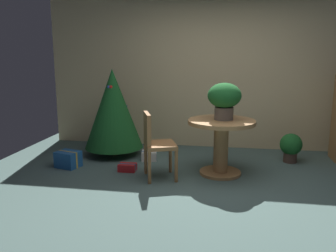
{
  "coord_description": "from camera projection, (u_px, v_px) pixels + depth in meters",
  "views": [
    {
      "loc": [
        0.15,
        -3.97,
        1.61
      ],
      "look_at": [
        -0.57,
        0.34,
        0.72
      ],
      "focal_mm": 37.6,
      "sensor_mm": 36.0,
      "label": 1
    }
  ],
  "objects": [
    {
      "name": "holiday_tree",
      "position": [
        113.0,
        109.0,
        5.62
      ],
      "size": [
        0.93,
        0.93,
        1.4
      ],
      "color": "brown",
      "rests_on": "ground_plane"
    },
    {
      "name": "gift_box_blue",
      "position": [
        68.0,
        159.0,
        5.12
      ],
      "size": [
        0.38,
        0.34,
        0.24
      ],
      "color": "#1E569E",
      "rests_on": "ground_plane"
    },
    {
      "name": "back_wall_panel",
      "position": [
        219.0,
        73.0,
        6.05
      ],
      "size": [
        6.0,
        0.1,
        2.6
      ],
      "primitive_type": "cube",
      "color": "beige",
      "rests_on": "ground_plane"
    },
    {
      "name": "wooden_chair_left",
      "position": [
        155.0,
        141.0,
        4.58
      ],
      "size": [
        0.52,
        0.55,
        0.88
      ],
      "color": "#9E6B3D",
      "rests_on": "ground_plane"
    },
    {
      "name": "gift_box_red",
      "position": [
        127.0,
        167.0,
        4.95
      ],
      "size": [
        0.25,
        0.17,
        0.11
      ],
      "color": "red",
      "rests_on": "ground_plane"
    },
    {
      "name": "potted_plant",
      "position": [
        291.0,
        146.0,
        5.33
      ],
      "size": [
        0.33,
        0.33,
        0.44
      ],
      "color": "#4C382D",
      "rests_on": "ground_plane"
    },
    {
      "name": "round_dining_table",
      "position": [
        221.0,
        138.0,
        4.74
      ],
      "size": [
        0.91,
        0.91,
        0.76
      ],
      "color": "#B27F4C",
      "rests_on": "ground_plane"
    },
    {
      "name": "ground_plane",
      "position": [
        211.0,
        193.0,
        4.18
      ],
      "size": [
        6.6,
        6.6,
        0.0
      ],
      "primitive_type": "plane",
      "color": "#4C6660"
    },
    {
      "name": "gift_box_cream",
      "position": [
        149.0,
        156.0,
        5.47
      ],
      "size": [
        0.26,
        0.26,
        0.14
      ],
      "color": "silver",
      "rests_on": "ground_plane"
    },
    {
      "name": "flower_vase",
      "position": [
        224.0,
        98.0,
        4.66
      ],
      "size": [
        0.45,
        0.45,
        0.49
      ],
      "color": "#665B51",
      "rests_on": "round_dining_table"
    }
  ]
}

